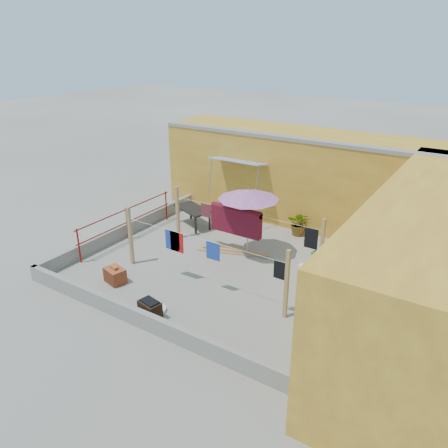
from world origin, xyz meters
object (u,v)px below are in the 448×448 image
(patio_umbrella, at_px, (249,195))
(brick_stack, at_px, (115,275))
(green_hose, at_px, (319,254))
(water_jug_b, at_px, (302,270))
(white_basin, at_px, (156,309))
(outdoor_table, at_px, (193,210))
(brazier, at_px, (150,310))
(water_jug_a, at_px, (365,280))
(plant_back_a, at_px, (299,223))

(patio_umbrella, distance_m, brick_stack, 4.44)
(green_hose, bearing_deg, water_jug_b, -87.20)
(white_basin, xyz_separation_m, water_jug_b, (2.31, 3.61, 0.12))
(outdoor_table, height_order, water_jug_b, outdoor_table)
(patio_umbrella, bearing_deg, white_basin, -95.30)
(brazier, relative_size, water_jug_a, 1.59)
(brick_stack, height_order, water_jug_b, brick_stack)
(patio_umbrella, height_order, brazier, patio_umbrella)
(water_jug_a, height_order, green_hose, water_jug_a)
(patio_umbrella, xyz_separation_m, brick_stack, (-2.22, -3.42, -1.76))
(water_jug_a, bearing_deg, green_hose, 148.54)
(outdoor_table, relative_size, plant_back_a, 1.89)
(water_jug_a, xyz_separation_m, green_hose, (-1.73, 1.06, -0.13))
(water_jug_b, bearing_deg, brazier, -119.75)
(green_hose, bearing_deg, brick_stack, -131.46)
(brick_stack, height_order, white_basin, brick_stack)
(brazier, distance_m, plant_back_a, 6.48)
(brick_stack, bearing_deg, plant_back_a, 62.47)
(green_hose, bearing_deg, plant_back_a, 138.37)
(water_jug_a, relative_size, water_jug_b, 1.01)
(patio_umbrella, distance_m, plant_back_a, 2.82)
(green_hose, bearing_deg, outdoor_table, -176.19)
(outdoor_table, distance_m, plant_back_a, 3.75)
(white_basin, bearing_deg, patio_umbrella, 84.70)
(patio_umbrella, xyz_separation_m, green_hose, (1.88, 1.22, -1.94))
(outdoor_table, xyz_separation_m, plant_back_a, (3.50, 1.33, -0.19))
(patio_umbrella, distance_m, water_jug_a, 4.04)
(patio_umbrella, relative_size, outdoor_table, 1.45)
(patio_umbrella, xyz_separation_m, water_jug_a, (3.61, 0.16, -1.81))
(white_basin, bearing_deg, brazier, -73.85)
(water_jug_b, xyz_separation_m, green_hose, (-0.07, 1.48, -0.13))
(patio_umbrella, height_order, brick_stack, patio_umbrella)
(brazier, bearing_deg, green_hose, 68.15)
(brick_stack, distance_m, plant_back_a, 6.39)
(brick_stack, bearing_deg, water_jug_a, 31.54)
(brazier, height_order, white_basin, brazier)
(plant_back_a, bearing_deg, brick_stack, -117.53)
(outdoor_table, height_order, brick_stack, outdoor_table)
(white_basin, relative_size, plant_back_a, 0.61)
(brick_stack, distance_m, brazier, 2.08)
(brick_stack, height_order, brazier, brick_stack)
(outdoor_table, height_order, green_hose, outdoor_table)
(brazier, bearing_deg, water_jug_b, 60.25)
(brazier, height_order, water_jug_a, brazier)
(white_basin, height_order, water_jug_a, water_jug_a)
(brazier, xyz_separation_m, plant_back_a, (1.01, 6.40, 0.19))
(outdoor_table, relative_size, green_hose, 3.15)
(brazier, relative_size, water_jug_b, 1.61)
(white_basin, distance_m, water_jug_a, 5.66)
(water_jug_a, height_order, water_jug_b, water_jug_a)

